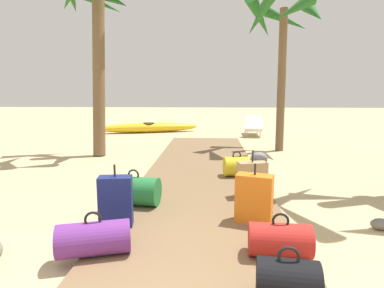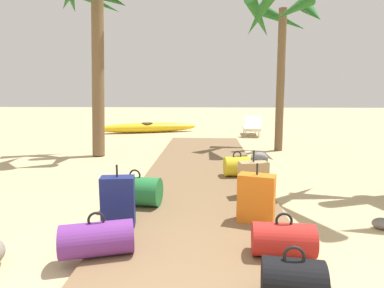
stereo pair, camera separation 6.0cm
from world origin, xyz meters
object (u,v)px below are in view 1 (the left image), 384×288
Objects in this scene: duffel_bag_green at (134,191)px; duffel_bag_red at (280,240)px; palm_tree_far_right at (282,26)px; suitcase_navy at (116,201)px; lounge_chair at (253,127)px; palm_tree_far_left at (96,17)px; duffel_bag_purple at (94,239)px; kayak at (149,128)px; suitcase_orange at (254,198)px; suitcase_tan at (252,179)px; duffel_bag_black at (287,282)px; backpack_grey at (259,167)px; duffel_bag_yellow at (237,166)px.

duffel_bag_green is 2.20m from duffel_bag_red.
palm_tree_far_right reaches higher than duffel_bag_red.
suitcase_navy reaches higher than lounge_chair.
duffel_bag_purple is at bearing -72.37° from palm_tree_far_left.
kayak is at bearing 97.71° from duffel_bag_purple.
palm_tree_far_right is at bearing 75.80° from suitcase_orange.
suitcase_tan reaches higher than duffel_bag_green.
duffel_bag_black is at bearing -96.00° from lounge_chair.
duffel_bag_black is at bearing -60.84° from palm_tree_far_left.
duffel_bag_green is at bearing 86.73° from suitcase_navy.
kayak is (0.36, 4.75, -3.29)m from palm_tree_far_left.
duffel_bag_red is (0.03, -1.82, -0.10)m from suitcase_tan.
duffel_bag_purple is at bearing -115.34° from palm_tree_far_right.
duffel_bag_green is 1.03× the size of suitcase_orange.
duffel_bag_green is 1.39× the size of backpack_grey.
palm_tree_far_left reaches higher than palm_tree_far_right.
lounge_chair is (1.07, 10.16, 0.07)m from duffel_bag_black.
duffel_bag_black is (1.63, -2.09, -0.02)m from duffel_bag_green.
suitcase_tan reaches higher than duffel_bag_yellow.
suitcase_navy is at bearing -69.81° from palm_tree_far_left.
palm_tree_far_left is at bearing -168.95° from palm_tree_far_right.
suitcase_tan is 5.94m from palm_tree_far_left.
duffel_bag_green is 5.50m from palm_tree_far_left.
duffel_bag_yellow is 0.11× the size of palm_tree_far_left.
suitcase_orange is at bearing -72.00° from kayak.
kayak is (-4.15, 0.75, -0.13)m from lounge_chair.
duffel_bag_black is at bearing -39.14° from suitcase_navy.
palm_tree_far_right is at bearing 79.13° from duffel_bag_black.
duffel_bag_yellow is (1.56, 1.66, -0.01)m from duffel_bag_green.
duffel_bag_green is 1.51× the size of duffel_bag_black.
suitcase_navy reaches higher than duffel_bag_green.
palm_tree_far_left is at bearing 110.19° from suitcase_navy.
suitcase_tan is 0.45× the size of lounge_chair.
suitcase_tan is 2.55m from duffel_bag_black.
backpack_grey is at bearing 86.09° from duffel_bag_red.
palm_tree_far_left is at bearing 134.07° from suitcase_tan.
suitcase_tan is at bearing 34.36° from suitcase_navy.
duffel_bag_purple is 1.79m from duffel_bag_red.
duffel_bag_red is at bearing -19.72° from suitcase_navy.
duffel_bag_yellow is at bearing -113.15° from palm_tree_far_right.
duffel_bag_black is 0.12× the size of palm_tree_far_right.
suitcase_orange is at bearing -104.20° from palm_tree_far_right.
duffel_bag_green is 0.99× the size of duffel_bag_purple.
palm_tree_far_right is at bearing 73.94° from backpack_grey.
palm_tree_far_left is 6.81m from lounge_chair.
duffel_bag_yellow is at bearing 56.16° from suitcase_navy.
backpack_grey is at bearing 85.28° from duffel_bag_black.
palm_tree_far_right is at bearing 74.06° from suitcase_tan.
suitcase_orange reaches higher than duffel_bag_yellow.
duffel_bag_purple is at bearing -106.17° from lounge_chair.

